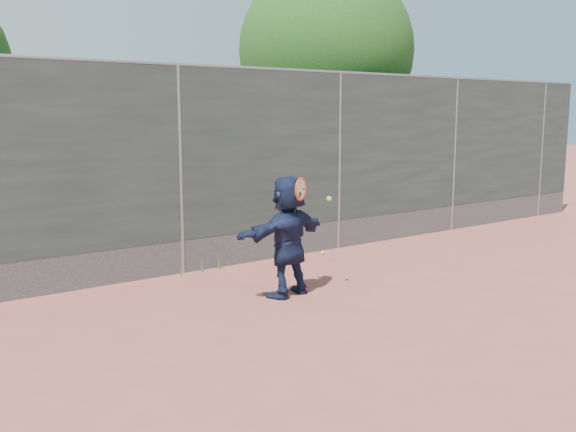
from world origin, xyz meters
TOP-DOWN VIEW (x-y plane):
  - ground at (0.00, 0.00)m, footprint 80.00×80.00m
  - player at (0.56, 1.65)m, footprint 1.50×0.69m
  - ball_ground at (2.43, 3.23)m, footprint 0.07×0.07m
  - fence at (-0.00, 3.50)m, footprint 20.00×0.06m
  - swing_action at (0.66, 1.46)m, footprint 0.68×0.17m
  - tree_right at (4.68, 5.75)m, footprint 3.78×3.60m
  - weed_clump at (0.29, 3.38)m, footprint 0.68×0.07m

SIDE VIEW (x-z plane):
  - ground at x=0.00m, z-range 0.00..0.00m
  - ball_ground at x=2.43m, z-range 0.00..0.07m
  - weed_clump at x=0.29m, z-range -0.02..0.28m
  - player at x=0.56m, z-range 0.00..1.56m
  - swing_action at x=0.66m, z-range 1.10..1.62m
  - fence at x=0.00m, z-range 0.07..3.09m
  - tree_right at x=4.68m, z-range 0.80..6.19m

